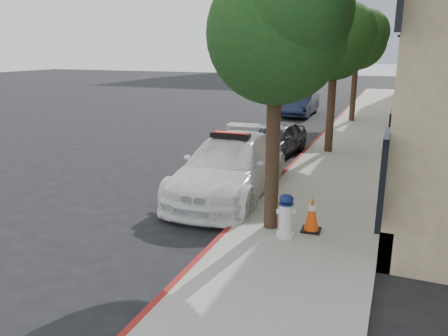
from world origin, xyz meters
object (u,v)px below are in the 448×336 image
at_px(traffic_cone, 312,214).
at_px(parked_car_mid, 276,139).
at_px(police_car, 230,166).
at_px(fire_hydrant, 286,216).
at_px(parked_car_far, 300,103).

bearing_deg(traffic_cone, parked_car_mid, 111.44).
relative_size(police_car, traffic_cone, 7.29).
bearing_deg(fire_hydrant, police_car, 108.71).
height_order(fire_hydrant, traffic_cone, fire_hydrant).
xyz_separation_m(parked_car_far, traffic_cone, (4.14, -17.67, -0.21)).
bearing_deg(police_car, fire_hydrant, -51.70).
distance_m(parked_car_mid, parked_car_far, 10.81).
relative_size(parked_car_far, traffic_cone, 5.84).
distance_m(police_car, traffic_cone, 3.41).
xyz_separation_m(parked_car_mid, traffic_cone, (2.73, -6.95, -0.12)).
bearing_deg(police_car, traffic_cone, -40.16).
relative_size(fire_hydrant, traffic_cone, 1.21).
relative_size(police_car, parked_car_mid, 1.48).
bearing_deg(parked_car_far, police_car, -85.70).
relative_size(parked_car_far, fire_hydrant, 4.82).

